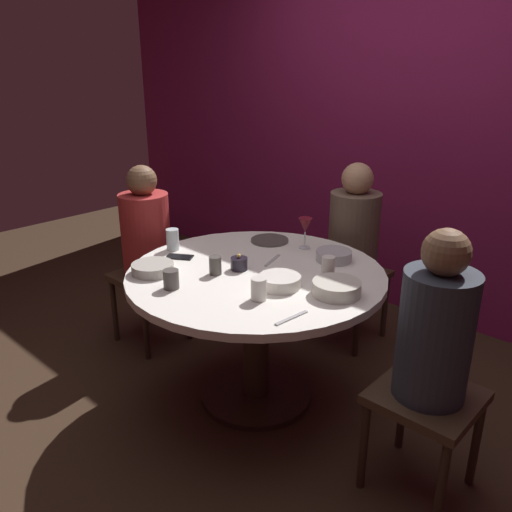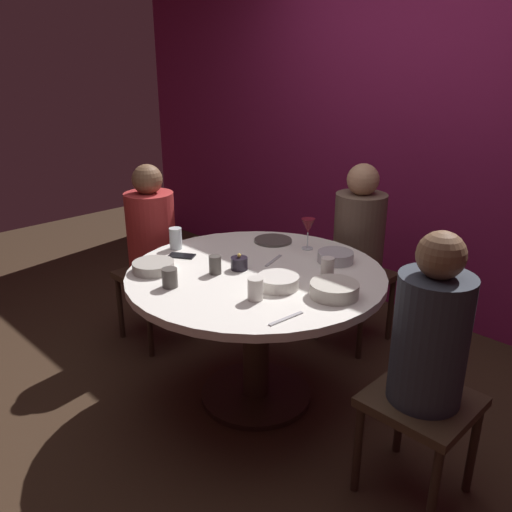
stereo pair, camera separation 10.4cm
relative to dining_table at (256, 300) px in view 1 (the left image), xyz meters
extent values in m
plane|color=#382619|center=(0.00, 0.00, -0.58)|extent=(8.00, 8.00, 0.00)
cube|color=maroon|center=(0.00, 1.60, 0.72)|extent=(6.00, 0.10, 2.60)
cylinder|color=white|center=(0.00, 0.00, 0.14)|extent=(1.30, 1.30, 0.04)
cylinder|color=#332319|center=(0.00, 0.00, -0.23)|extent=(0.14, 0.14, 0.70)
cylinder|color=#2D2116|center=(0.00, 0.00, -0.57)|extent=(0.60, 0.60, 0.03)
cube|color=#3F2D1E|center=(-0.92, 0.00, -0.13)|extent=(0.40, 0.40, 0.04)
cylinder|color=#B22D2D|center=(-0.92, 0.00, 0.14)|extent=(0.30, 0.30, 0.51)
sphere|color=brown|center=(-0.92, 0.00, 0.48)|extent=(0.18, 0.18, 0.18)
cylinder|color=#332319|center=(-1.09, -0.17, -0.37)|extent=(0.04, 0.04, 0.43)
cylinder|color=#332319|center=(-0.75, -0.17, -0.37)|extent=(0.04, 0.04, 0.43)
cylinder|color=#332319|center=(-1.09, 0.17, -0.37)|extent=(0.04, 0.04, 0.43)
cylinder|color=#332319|center=(-0.75, 0.17, -0.37)|extent=(0.04, 0.04, 0.43)
cube|color=#3F2D1E|center=(0.00, 0.90, -0.13)|extent=(0.40, 0.40, 0.04)
cylinder|color=brown|center=(0.00, 0.90, 0.14)|extent=(0.31, 0.31, 0.51)
sphere|color=tan|center=(0.00, 0.90, 0.49)|extent=(0.19, 0.19, 0.19)
cylinder|color=#332319|center=(-0.17, 1.07, -0.37)|extent=(0.04, 0.04, 0.43)
cylinder|color=#332319|center=(-0.17, 0.73, -0.37)|extent=(0.04, 0.04, 0.43)
cylinder|color=#332319|center=(0.17, 1.07, -0.37)|extent=(0.04, 0.04, 0.43)
cylinder|color=#332319|center=(0.17, 0.73, -0.37)|extent=(0.04, 0.04, 0.43)
cube|color=#3F2D1E|center=(0.94, 0.00, -0.13)|extent=(0.40, 0.40, 0.04)
cylinder|color=#2D333D|center=(0.94, 0.00, 0.15)|extent=(0.29, 0.29, 0.53)
sphere|color=brown|center=(0.94, 0.00, 0.49)|extent=(0.18, 0.18, 0.18)
cylinder|color=#332319|center=(1.11, 0.17, -0.37)|extent=(0.04, 0.04, 0.43)
cylinder|color=#332319|center=(0.77, 0.17, -0.37)|extent=(0.04, 0.04, 0.43)
cylinder|color=#332319|center=(1.11, -0.17, -0.37)|extent=(0.04, 0.04, 0.43)
cylinder|color=#332319|center=(0.77, -0.17, -0.37)|extent=(0.04, 0.04, 0.43)
cylinder|color=black|center=(-0.08, -0.04, 0.19)|extent=(0.09, 0.09, 0.06)
sphere|color=#F9D159|center=(-0.08, -0.04, 0.23)|extent=(0.02, 0.02, 0.02)
cylinder|color=silver|center=(-0.03, 0.43, 0.16)|extent=(0.06, 0.06, 0.01)
cylinder|color=silver|center=(-0.03, 0.43, 0.21)|extent=(0.01, 0.01, 0.09)
cone|color=maroon|center=(-0.03, 0.43, 0.30)|extent=(0.08, 0.08, 0.08)
cylinder|color=#4C4742|center=(-0.25, 0.39, 0.17)|extent=(0.22, 0.22, 0.01)
cube|color=black|center=(-0.43, -0.14, 0.16)|extent=(0.16, 0.13, 0.01)
cylinder|color=#B7B7BC|center=(0.20, 0.38, 0.19)|extent=(0.19, 0.19, 0.06)
cylinder|color=#B2ADA3|center=(-0.36, -0.37, 0.18)|extent=(0.21, 0.21, 0.05)
cylinder|color=beige|center=(0.46, 0.04, 0.19)|extent=(0.22, 0.22, 0.06)
cylinder|color=silver|center=(0.21, -0.07, 0.19)|extent=(0.20, 0.20, 0.06)
cylinder|color=silver|center=(0.23, -0.24, 0.21)|extent=(0.07, 0.07, 0.10)
cylinder|color=#4C4742|center=(-0.14, -0.42, 0.20)|extent=(0.07, 0.07, 0.09)
cylinder|color=#4C4742|center=(-0.12, -0.17, 0.21)|extent=(0.06, 0.06, 0.09)
cylinder|color=silver|center=(-0.55, -0.08, 0.22)|extent=(0.07, 0.07, 0.12)
cylinder|color=silver|center=(0.33, 0.15, 0.22)|extent=(0.06, 0.06, 0.12)
cube|color=#B7B7BC|center=(-0.03, 0.16, 0.16)|extent=(0.07, 0.18, 0.01)
cube|color=#B7B7BC|center=(0.46, -0.28, 0.16)|extent=(0.03, 0.18, 0.01)
camera|label=1|loc=(1.64, -1.78, 1.15)|focal=36.55mm
camera|label=2|loc=(1.71, -1.70, 1.15)|focal=36.55mm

